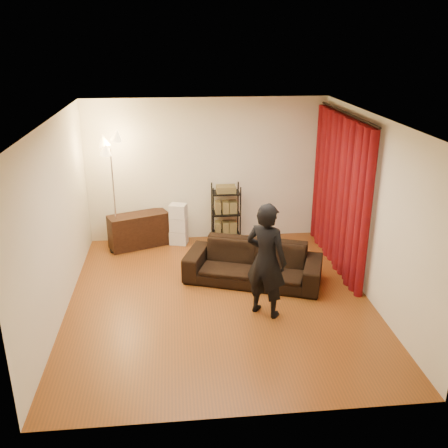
{
  "coord_description": "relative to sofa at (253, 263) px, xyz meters",
  "views": [
    {
      "loc": [
        -0.61,
        -6.63,
        3.77
      ],
      "look_at": [
        0.1,
        0.3,
        1.1
      ],
      "focal_mm": 40.0,
      "sensor_mm": 36.0,
      "label": 1
    }
  ],
  "objects": [
    {
      "name": "curtain_rod",
      "position": [
        1.56,
        0.59,
        2.27
      ],
      "size": [
        0.04,
        2.65,
        0.04
      ],
      "primitive_type": "cylinder",
      "rotation": [
        1.57,
        0.0,
        0.0
      ],
      "color": "black",
      "rests_on": "wall_right"
    },
    {
      "name": "wire_shelf",
      "position": [
        -0.26,
        1.74,
        0.25
      ],
      "size": [
        0.6,
        0.52,
        1.12
      ],
      "primitive_type": null,
      "rotation": [
        0.0,
        0.0,
        0.37
      ],
      "color": "black",
      "rests_on": "ground"
    },
    {
      "name": "media_cabinet",
      "position": [
        -1.91,
        1.63,
        0.0
      ],
      "size": [
        1.17,
        0.78,
        0.64
      ],
      "primitive_type": "cube",
      "rotation": [
        0.0,
        0.0,
        0.37
      ],
      "color": "black",
      "rests_on": "ground"
    },
    {
      "name": "ceiling",
      "position": [
        -0.59,
        -0.54,
        2.39
      ],
      "size": [
        5.0,
        5.0,
        0.0
      ],
      "primitive_type": "plane",
      "rotation": [
        3.14,
        0.0,
        0.0
      ],
      "color": "white",
      "rests_on": "ground"
    },
    {
      "name": "wall_left",
      "position": [
        -2.84,
        -0.54,
        1.04
      ],
      "size": [
        0.0,
        5.0,
        5.0
      ],
      "primitive_type": "plane",
      "rotation": [
        1.57,
        0.0,
        1.57
      ],
      "color": "silver",
      "rests_on": "ground"
    },
    {
      "name": "floor",
      "position": [
        -0.59,
        -0.54,
        -0.31
      ],
      "size": [
        5.0,
        5.0,
        0.0
      ],
      "primitive_type": "plane",
      "color": "brown",
      "rests_on": "ground"
    },
    {
      "name": "curtain",
      "position": [
        1.54,
        0.59,
        0.96
      ],
      "size": [
        0.22,
        2.65,
        2.55
      ],
      "primitive_type": null,
      "color": "#660907",
      "rests_on": "ground"
    },
    {
      "name": "wall_right",
      "position": [
        1.66,
        -0.54,
        1.04
      ],
      "size": [
        0.0,
        5.0,
        5.0
      ],
      "primitive_type": "plane",
      "rotation": [
        1.57,
        0.0,
        -1.57
      ],
      "color": "silver",
      "rests_on": "ground"
    },
    {
      "name": "person",
      "position": [
        0.01,
        -1.0,
        0.52
      ],
      "size": [
        0.73,
        0.69,
        1.67
      ],
      "primitive_type": "imported",
      "rotation": [
        0.0,
        0.0,
        2.49
      ],
      "color": "black",
      "rests_on": "ground"
    },
    {
      "name": "storage_boxes",
      "position": [
        -1.16,
        1.66,
        0.08
      ],
      "size": [
        0.38,
        0.33,
        0.8
      ],
      "primitive_type": null,
      "rotation": [
        0.0,
        0.0,
        -0.27
      ],
      "color": "silver",
      "rests_on": "ground"
    },
    {
      "name": "floor_lamp",
      "position": [
        -2.29,
        1.45,
        0.76
      ],
      "size": [
        0.48,
        0.48,
        2.15
      ],
      "primitive_type": null,
      "rotation": [
        0.0,
        0.0,
        0.27
      ],
      "color": "silver",
      "rests_on": "ground"
    },
    {
      "name": "sofa",
      "position": [
        0.0,
        0.0,
        0.0
      ],
      "size": [
        2.31,
        1.52,
        0.63
      ],
      "primitive_type": "imported",
      "rotation": [
        0.0,
        0.0,
        -0.34
      ],
      "color": "black",
      "rests_on": "ground"
    },
    {
      "name": "wall_back",
      "position": [
        -0.59,
        1.96,
        1.04
      ],
      "size": [
        5.0,
        0.0,
        5.0
      ],
      "primitive_type": "plane",
      "rotation": [
        1.57,
        0.0,
        0.0
      ],
      "color": "silver",
      "rests_on": "ground"
    },
    {
      "name": "wall_front",
      "position": [
        -0.59,
        -3.04,
        1.04
      ],
      "size": [
        5.0,
        0.0,
        5.0
      ],
      "primitive_type": "plane",
      "rotation": [
        -1.57,
        0.0,
        0.0
      ],
      "color": "silver",
      "rests_on": "ground"
    }
  ]
}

